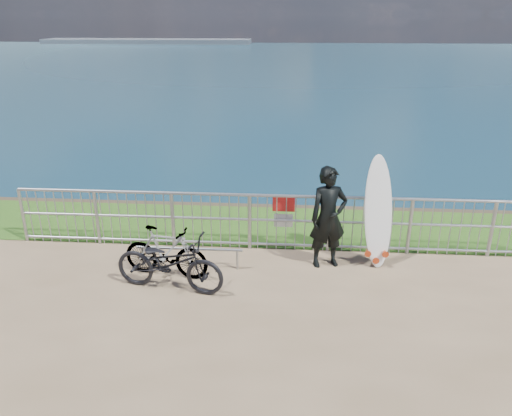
# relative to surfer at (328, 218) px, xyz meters

# --- Properties ---
(grass_strip) EXTENTS (120.00, 120.00, 0.00)m
(grass_strip) POSITION_rel_surfer_xyz_m (-0.94, 1.67, -0.91)
(grass_strip) COLOR #285517
(grass_strip) RESTS_ON ground
(seascape) EXTENTS (260.00, 260.00, 5.00)m
(seascape) POSITION_rel_surfer_xyz_m (-44.69, 146.46, -4.95)
(seascape) COLOR brown
(seascape) RESTS_ON ground
(railing) EXTENTS (10.06, 0.10, 1.13)m
(railing) POSITION_rel_surfer_xyz_m (-0.92, 0.57, -0.34)
(railing) COLOR #989AA0
(railing) RESTS_ON ground
(surfer) EXTENTS (0.77, 0.61, 1.84)m
(surfer) POSITION_rel_surfer_xyz_m (0.00, 0.00, 0.00)
(surfer) COLOR black
(surfer) RESTS_ON ground
(surfboard) EXTENTS (0.64, 0.59, 2.02)m
(surfboard) POSITION_rel_surfer_xyz_m (0.88, 0.11, 0.01)
(surfboard) COLOR white
(surfboard) RESTS_ON ground
(bicycle_near) EXTENTS (1.94, 0.96, 0.97)m
(bicycle_near) POSITION_rel_surfer_xyz_m (-2.61, -1.08, -0.44)
(bicycle_near) COLOR black
(bicycle_near) RESTS_ON ground
(bicycle_far) EXTENTS (1.58, 0.70, 0.91)m
(bicycle_far) POSITION_rel_surfer_xyz_m (-2.78, -0.63, -0.46)
(bicycle_far) COLOR black
(bicycle_far) RESTS_ON ground
(bike_rack) EXTENTS (1.91, 0.05, 0.40)m
(bike_rack) POSITION_rel_surfer_xyz_m (-2.44, -0.30, -0.59)
(bike_rack) COLOR #989AA0
(bike_rack) RESTS_ON ground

